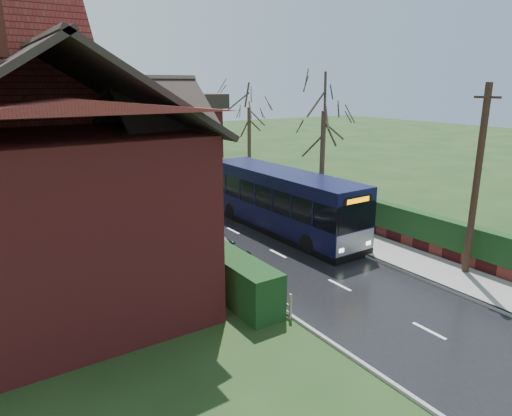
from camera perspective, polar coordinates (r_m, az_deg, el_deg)
ground at (r=19.32m, az=6.29°, el=-7.54°), size 140.00×140.00×0.00m
road at (r=27.30m, az=-7.15°, el=-0.68°), size 6.00×100.00×0.02m
pavement at (r=29.33m, az=0.29°, el=0.68°), size 2.50×100.00×0.14m
kerb_right at (r=28.71m, az=-1.70°, el=0.35°), size 0.12×100.00×0.14m
kerb_left at (r=26.16m, az=-13.15°, el=-1.60°), size 0.12×100.00×0.10m
front_hedge at (r=21.18m, az=-10.65°, el=-3.32°), size 1.20×16.00×1.60m
picket_fence at (r=21.58m, az=-8.77°, el=-3.87°), size 0.10×16.00×0.90m
right_wall_hedge at (r=29.97m, az=2.76°, el=2.84°), size 0.60×50.00×1.80m
brick_house at (r=18.86m, az=-24.58°, el=4.48°), size 9.30×14.60×10.30m
bus at (r=23.59m, az=3.34°, el=0.77°), size 2.58×10.43×3.15m
car_silver at (r=19.73m, az=-5.07°, el=-5.02°), size 2.34×3.98×1.27m
car_green at (r=19.70m, az=-5.32°, el=-5.18°), size 2.39×4.35×1.19m
car_distant at (r=53.06m, az=-21.85°, el=6.79°), size 2.31×4.10×1.28m
bus_stop_sign at (r=23.42m, az=9.35°, el=0.83°), size 0.14×0.39×2.58m
telegraph_pole at (r=19.40m, az=25.85°, el=2.88°), size 0.26×0.97×7.52m
tree_right_near at (r=26.31m, az=8.54°, el=12.79°), size 3.96×3.96×8.56m
tree_right_far at (r=38.14m, az=-0.87°, el=13.04°), size 4.14×4.14×8.01m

